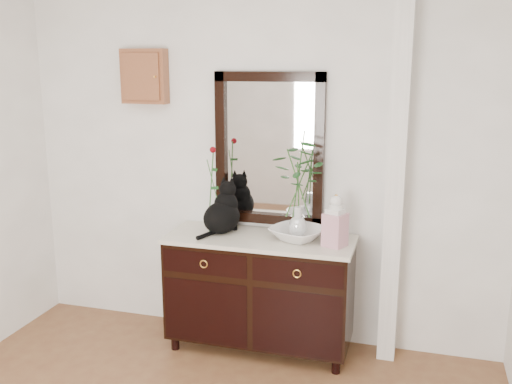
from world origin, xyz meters
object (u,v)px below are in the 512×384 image
(lotus_bowl, at_px, (298,234))
(ginger_jar, at_px, (335,220))
(sideboard, at_px, (260,287))
(cat, at_px, (222,207))

(lotus_bowl, relative_size, ginger_jar, 1.01)
(ginger_jar, bearing_deg, lotus_bowl, 166.66)
(sideboard, xyz_separation_m, lotus_bowl, (0.27, 0.02, 0.42))
(sideboard, xyz_separation_m, cat, (-0.30, 0.04, 0.56))
(sideboard, bearing_deg, cat, 172.88)
(sideboard, height_order, ginger_jar, ginger_jar)
(lotus_bowl, bearing_deg, cat, 178.29)
(ginger_jar, bearing_deg, cat, 174.48)
(cat, xyz_separation_m, lotus_bowl, (0.56, -0.02, -0.14))
(sideboard, xyz_separation_m, ginger_jar, (0.53, -0.04, 0.56))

